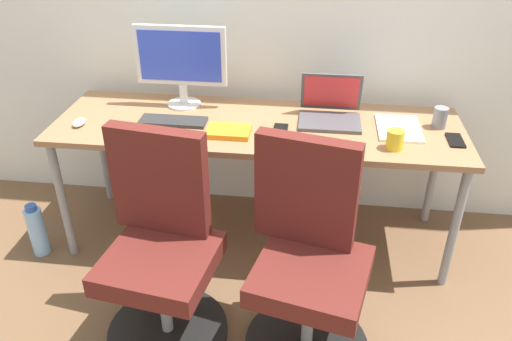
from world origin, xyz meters
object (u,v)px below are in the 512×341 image
Objects in this scene: office_chair_right at (308,264)px; water_bottle_on_floor at (37,231)px; office_chair_left at (162,251)px; open_laptop at (330,110)px; desktop_monitor at (181,61)px; coffee_mug at (395,140)px.

office_chair_right is 3.03× the size of water_bottle_on_floor.
office_chair_left is at bearing 179.92° from office_chair_right.
open_laptop is (1.52, 0.39, 0.62)m from water_bottle_on_floor.
desktop_monitor is 1.16m from coffee_mug.
open_laptop is 0.41m from coffee_mug.
coffee_mug is (1.08, -0.37, -0.20)m from desktop_monitor.
office_chair_left reaches higher than open_laptop.
desktop_monitor is (0.73, 0.48, 0.81)m from water_bottle_on_floor.
open_laptop is at bearing 85.29° from office_chair_right.
office_chair_left is 1.11m from open_laptop.
coffee_mug is at bearing -19.07° from desktop_monitor.
office_chair_left is 10.22× the size of coffee_mug.
office_chair_left is 3.03× the size of water_bottle_on_floor.
open_laptop is at bearing 14.44° from water_bottle_on_floor.
desktop_monitor is 1.55× the size of open_laptop.
office_chair_right is (0.62, -0.00, 0.00)m from office_chair_left.
office_chair_right is at bearing -94.71° from open_laptop.
office_chair_left is 1.00× the size of office_chair_right.
desktop_monitor reaches higher than open_laptop.
office_chair_right reaches higher than coffee_mug.
open_laptop is (0.69, 0.80, 0.34)m from office_chair_left.
office_chair_right is 1.96× the size of desktop_monitor.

